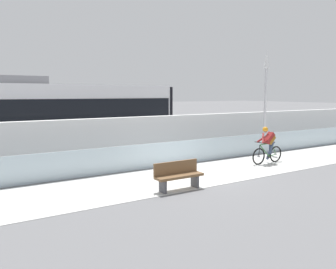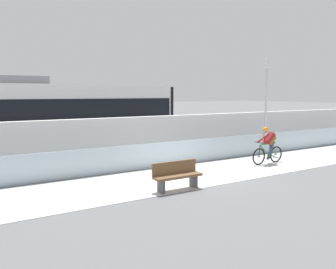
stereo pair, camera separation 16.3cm
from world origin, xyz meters
name	(u,v)px [view 1 (the left image)]	position (x,y,z in m)	size (l,w,h in m)	color
ground_plane	(192,175)	(0.00, 0.00, 0.00)	(200.00, 200.00, 0.00)	slate
bike_path_deck	(192,175)	(0.00, 0.00, 0.01)	(32.00, 3.20, 0.01)	silver
glass_parapet	(166,154)	(0.00, 1.85, 0.50)	(32.00, 0.05, 1.01)	silver
concrete_barrier_wall	(146,138)	(0.00, 3.65, 0.99)	(32.00, 0.36, 1.97)	white
tram_rail_near	(124,151)	(0.00, 6.13, 0.00)	(32.00, 0.08, 0.01)	#595654
tram_rail_far	(114,147)	(0.00, 7.57, 0.00)	(32.00, 0.08, 0.01)	#595654
tram	(64,116)	(-2.86, 6.85, 1.89)	(11.06, 2.54, 3.81)	silver
cyclist_on_bike	(268,146)	(4.02, 0.00, 0.78)	(1.77, 0.58, 1.61)	black
lamp_post_antenna	(266,88)	(6.14, 2.15, 3.29)	(0.28, 0.28, 5.20)	gray
bench	(178,175)	(-1.45, -1.29, 0.48)	(1.60, 0.45, 0.89)	brown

